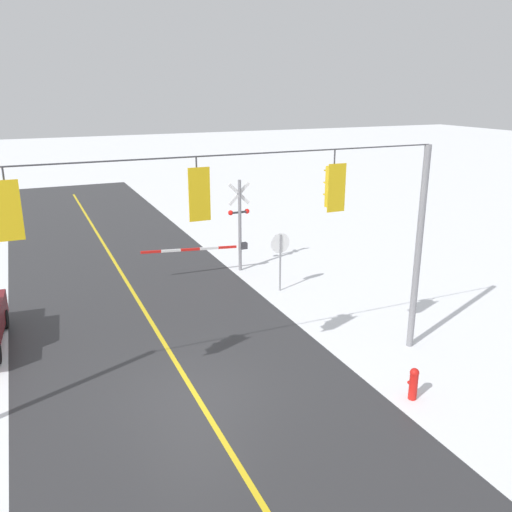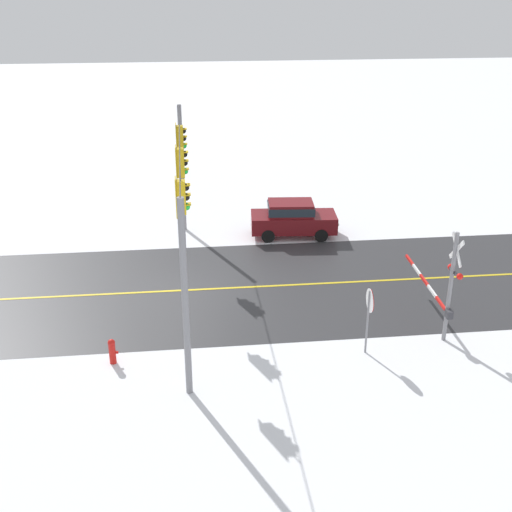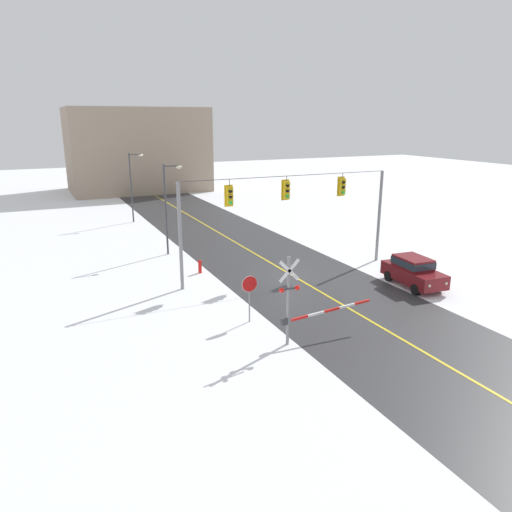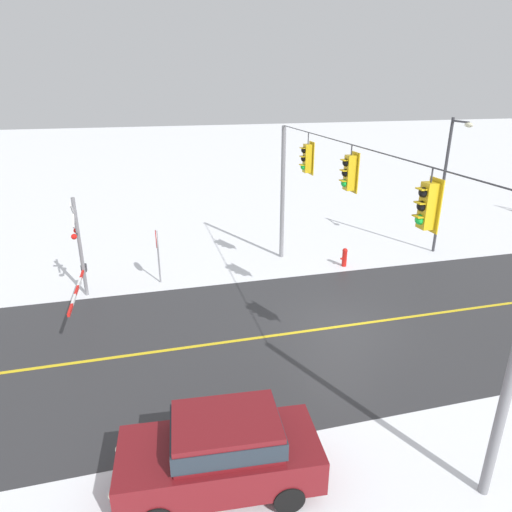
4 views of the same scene
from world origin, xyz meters
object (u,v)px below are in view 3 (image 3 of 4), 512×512
railroad_crossing (297,301)px  streetlamp_near (168,201)px  parked_car_maroon (413,270)px  streetlamp_far (133,181)px  fire_hydrant (200,266)px  stop_sign (250,289)px

railroad_crossing → streetlamp_near: (-1.13, 16.54, 1.95)m
parked_car_maroon → streetlamp_far: streetlamp_far is taller
fire_hydrant → streetlamp_far: bearing=91.6°
railroad_crossing → parked_car_maroon: bearing=20.1°
parked_car_maroon → stop_sign: bearing=-176.3°
stop_sign → fire_hydrant: bearing=88.0°
stop_sign → railroad_crossing: railroad_crossing is taller
stop_sign → streetlamp_near: size_ratio=0.36×
streetlamp_near → streetlamp_far: size_ratio=1.00×
stop_sign → streetlamp_near: 13.79m
stop_sign → streetlamp_far: (-0.20, 26.20, 2.20)m
railroad_crossing → streetlamp_near: streetlamp_near is taller
railroad_crossing → fire_hydrant: size_ratio=5.47×
stop_sign → streetlamp_near: (-0.20, 13.61, 2.20)m
streetlamp_far → fire_hydrant: streetlamp_far is taller
parked_car_maroon → fire_hydrant: 13.08m
parked_car_maroon → fire_hydrant: (-10.59, 7.67, -0.49)m
railroad_crossing → fire_hydrant: (-0.64, 11.31, -1.50)m
fire_hydrant → parked_car_maroon: bearing=-35.9°
stop_sign → railroad_crossing: size_ratio=0.49×
railroad_crossing → fire_hydrant: bearing=93.3°
railroad_crossing → streetlamp_far: bearing=92.2°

